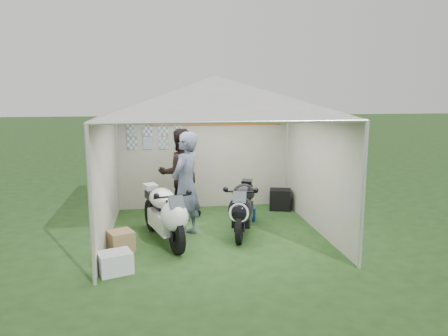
{
  "coord_description": "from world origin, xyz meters",
  "views": [
    {
      "loc": [
        -1.03,
        -8.05,
        2.74
      ],
      "look_at": [
        0.21,
        0.35,
        1.22
      ],
      "focal_mm": 35.0,
      "sensor_mm": 36.0,
      "label": 1
    }
  ],
  "objects": [
    {
      "name": "ground",
      "position": [
        0.0,
        0.0,
        0.0
      ],
      "size": [
        80.0,
        80.0,
        0.0
      ],
      "primitive_type": "plane",
      "color": "#213F19",
      "rests_on": "ground"
    },
    {
      "name": "equipment_box",
      "position": [
        1.7,
        1.49,
        0.24
      ],
      "size": [
        0.56,
        0.5,
        0.48
      ],
      "primitive_type": "cube",
      "rotation": [
        0.0,
        0.0,
        -0.27
      ],
      "color": "black",
      "rests_on": "ground"
    },
    {
      "name": "person_blue_jacket",
      "position": [
        -0.57,
        -0.08,
        1.0
      ],
      "size": [
        0.79,
        0.87,
        1.99
      ],
      "primitive_type": "imported",
      "rotation": [
        0.0,
        0.0,
        -2.14
      ],
      "color": "slate",
      "rests_on": "ground"
    },
    {
      "name": "paddock_stand",
      "position": [
        0.77,
        0.78,
        0.14
      ],
      "size": [
        0.42,
        0.33,
        0.28
      ],
      "primitive_type": "cube",
      "rotation": [
        0.0,
        0.0,
        -0.29
      ],
      "color": "#1C32CA",
      "rests_on": "ground"
    },
    {
      "name": "crate_0",
      "position": [
        -1.75,
        -1.62,
        0.16
      ],
      "size": [
        0.59,
        0.52,
        0.33
      ],
      "primitive_type": "cube",
      "rotation": [
        0.0,
        0.0,
        0.34
      ],
      "color": "silver",
      "rests_on": "ground"
    },
    {
      "name": "canopy_tent",
      "position": [
        -0.0,
        0.03,
        2.58
      ],
      "size": [
        5.66,
        5.66,
        3.0
      ],
      "color": "silver",
      "rests_on": "ground"
    },
    {
      "name": "person_dark_jacket",
      "position": [
        -0.62,
        1.28,
        0.97
      ],
      "size": [
        1.07,
        0.91,
        1.93
      ],
      "primitive_type": "imported",
      "rotation": [
        0.0,
        0.0,
        3.35
      ],
      "color": "black",
      "rests_on": "ground"
    },
    {
      "name": "motorcycle_white",
      "position": [
        -0.97,
        -0.39,
        0.56
      ],
      "size": [
        0.88,
        2.0,
        1.01
      ],
      "rotation": [
        0.0,
        0.0,
        0.3
      ],
      "color": "black",
      "rests_on": "ground"
    },
    {
      "name": "motorcycle_black",
      "position": [
        0.52,
        -0.08,
        0.54
      ],
      "size": [
        0.83,
        1.92,
        0.97
      ],
      "rotation": [
        0.0,
        0.0,
        -0.29
      ],
      "color": "black",
      "rests_on": "ground"
    },
    {
      "name": "crate_1",
      "position": [
        -1.74,
        -0.69,
        0.18
      ],
      "size": [
        0.52,
        0.52,
        0.35
      ],
      "primitive_type": "cube",
      "rotation": [
        0.0,
        0.0,
        0.43
      ],
      "color": "olive",
      "rests_on": "ground"
    }
  ]
}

